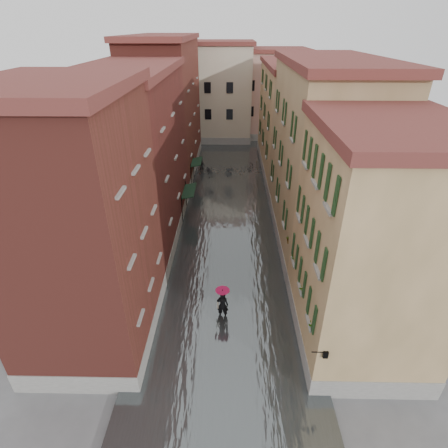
{
  "coord_description": "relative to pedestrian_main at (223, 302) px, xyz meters",
  "views": [
    {
      "loc": [
        0.2,
        -16.34,
        15.26
      ],
      "look_at": [
        -0.22,
        5.19,
        3.0
      ],
      "focal_mm": 28.0,
      "sensor_mm": 36.0,
      "label": 1
    }
  ],
  "objects": [
    {
      "name": "pedestrian_far",
      "position": [
        -2.98,
        23.88,
        -0.41
      ],
      "size": [
        0.77,
        0.6,
        1.57
      ],
      "primitive_type": "imported",
      "rotation": [
        0.0,
        0.0,
        -0.01
      ],
      "color": "black",
      "rests_on": "ground"
    },
    {
      "name": "ground",
      "position": [
        0.19,
        0.85,
        -1.19
      ],
      "size": [
        120.0,
        120.0,
        0.0
      ],
      "primitive_type": "plane",
      "color": "#565658",
      "rests_on": "ground"
    },
    {
      "name": "building_left_mid",
      "position": [
        -6.81,
        9.85,
        5.06
      ],
      "size": [
        6.0,
        14.0,
        12.5
      ],
      "primitive_type": "cube",
      "color": "#551E1A",
      "rests_on": "ground"
    },
    {
      "name": "building_left_far",
      "position": [
        -6.81,
        24.85,
        5.81
      ],
      "size": [
        6.0,
        16.0,
        14.0
      ],
      "primitive_type": "cube",
      "color": "maroon",
      "rests_on": "ground"
    },
    {
      "name": "pedestrian_main",
      "position": [
        0.0,
        0.0,
        0.0
      ],
      "size": [
        0.85,
        0.85,
        2.06
      ],
      "color": "black",
      "rests_on": "ground"
    },
    {
      "name": "building_end_pink",
      "position": [
        6.19,
        40.85,
        4.81
      ],
      "size": [
        10.0,
        9.0,
        12.0
      ],
      "primitive_type": "cube",
      "color": "tan",
      "rests_on": "ground"
    },
    {
      "name": "window_planters",
      "position": [
        4.31,
        0.05,
        2.32
      ],
      "size": [
        0.59,
        8.4,
        0.84
      ],
      "color": "#A04734",
      "rests_on": "ground"
    },
    {
      "name": "building_left_near",
      "position": [
        -6.81,
        -1.15,
        5.31
      ],
      "size": [
        6.0,
        8.0,
        13.0
      ],
      "primitive_type": "cube",
      "color": "maroon",
      "rests_on": "ground"
    },
    {
      "name": "wall_lantern",
      "position": [
        4.52,
        -5.15,
        1.81
      ],
      "size": [
        0.71,
        0.22,
        0.35
      ],
      "color": "black",
      "rests_on": "ground"
    },
    {
      "name": "building_right_far",
      "position": [
        7.19,
        24.85,
        4.56
      ],
      "size": [
        6.0,
        16.0,
        11.5
      ],
      "primitive_type": "cube",
      "color": "olive",
      "rests_on": "ground"
    },
    {
      "name": "building_end_cream",
      "position": [
        -2.81,
        38.85,
        5.31
      ],
      "size": [
        12.0,
        9.0,
        13.0
      ],
      "primitive_type": "cube",
      "color": "beige",
      "rests_on": "ground"
    },
    {
      "name": "awning_far",
      "position": [
        -3.3,
        20.28,
        1.27
      ],
      "size": [
        1.09,
        2.81,
        2.8
      ],
      "color": "black",
      "rests_on": "ground"
    },
    {
      "name": "building_right_mid",
      "position": [
        7.19,
        9.85,
        5.31
      ],
      "size": [
        6.0,
        14.0,
        13.0
      ],
      "primitive_type": "cube",
      "color": "tan",
      "rests_on": "ground"
    },
    {
      "name": "floodwater",
      "position": [
        0.19,
        13.85,
        -1.09
      ],
      "size": [
        10.0,
        60.0,
        0.2
      ],
      "primitive_type": "cube",
      "color": "#43494A",
      "rests_on": "ground"
    },
    {
      "name": "building_right_near",
      "position": [
        7.19,
        -1.15,
        4.56
      ],
      "size": [
        6.0,
        8.0,
        11.5
      ],
      "primitive_type": "cube",
      "color": "olive",
      "rests_on": "ground"
    },
    {
      "name": "awning_near",
      "position": [
        -3.29,
        12.76,
        1.28
      ],
      "size": [
        1.09,
        3.13,
        2.8
      ],
      "color": "black",
      "rests_on": "ground"
    }
  ]
}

